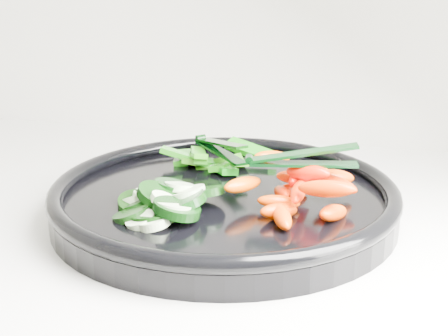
# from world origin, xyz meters

# --- Properties ---
(veggie_tray) EXTENTS (0.41, 0.41, 0.04)m
(veggie_tray) POSITION_xyz_m (-0.28, 1.68, 0.95)
(veggie_tray) COLOR black
(veggie_tray) RESTS_ON counter
(cucumber_pile) EXTENTS (0.12, 0.13, 0.04)m
(cucumber_pile) POSITION_xyz_m (-0.33, 1.62, 0.96)
(cucumber_pile) COLOR black
(cucumber_pile) RESTS_ON veggie_tray
(carrot_pile) EXTENTS (0.14, 0.15, 0.05)m
(carrot_pile) POSITION_xyz_m (-0.20, 1.67, 0.97)
(carrot_pile) COLOR #EB4500
(carrot_pile) RESTS_ON veggie_tray
(pepper_pile) EXTENTS (0.14, 0.10, 0.03)m
(pepper_pile) POSITION_xyz_m (-0.32, 1.77, 0.96)
(pepper_pile) COLOR #1A6109
(pepper_pile) RESTS_ON veggie_tray
(tong_carrot) EXTENTS (0.11, 0.04, 0.02)m
(tong_carrot) POSITION_xyz_m (-0.20, 1.67, 1.00)
(tong_carrot) COLOR black
(tong_carrot) RESTS_ON carrot_pile
(tong_pepper) EXTENTS (0.09, 0.09, 0.02)m
(tong_pepper) POSITION_xyz_m (-0.32, 1.77, 0.98)
(tong_pepper) COLOR black
(tong_pepper) RESTS_ON pepper_pile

